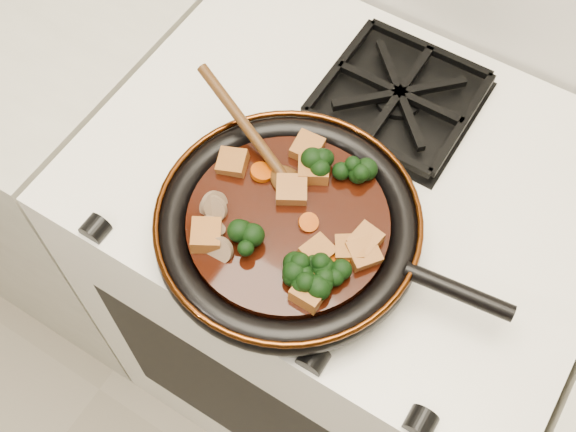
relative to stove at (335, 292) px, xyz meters
The scene contains 32 objects.
stove is the anchor object (origin of this frame).
burner_grate_front 0.48m from the stove, 90.00° to the right, with size 0.23×0.23×0.03m, color black, non-canonical shape.
burner_grate_back 0.48m from the stove, 90.00° to the left, with size 0.23×0.23×0.03m, color black, non-canonical shape.
skillet 0.52m from the stove, 95.26° to the right, with size 0.48×0.36×0.05m.
braising_sauce 0.52m from the stove, 96.00° to the right, with size 0.27×0.27×0.02m, color black.
tofu_cube_0 0.54m from the stove, 63.83° to the right, with size 0.03×0.04×0.02m, color brown.
tofu_cube_1 0.53m from the stove, 106.08° to the right, with size 0.04×0.04×0.02m, color brown.
tofu_cube_2 0.54m from the stove, 135.92° to the right, with size 0.04×0.04×0.02m, color brown.
tofu_cube_3 0.55m from the stove, 58.11° to the right, with size 0.04×0.04×0.02m, color brown.
tofu_cube_4 0.52m from the stove, 137.46° to the right, with size 0.04×0.04×0.02m, color brown.
tofu_cube_5 0.57m from the stove, 111.31° to the right, with size 0.04×0.04×0.02m, color brown.
tofu_cube_6 0.55m from the stove, 76.63° to the right, with size 0.04×0.03×0.02m, color brown.
tofu_cube_7 0.54m from the stove, 56.84° to the right, with size 0.04×0.03×0.02m, color brown.
tofu_cube_8 0.52m from the stove, 110.15° to the right, with size 0.04×0.04×0.02m, color brown.
tofu_cube_9 0.57m from the stove, 74.82° to the right, with size 0.04×0.04×0.02m, color brown.
broccoli_floret_0 0.56m from the stove, 70.41° to the right, with size 0.06×0.06×0.06m, color black, non-canonical shape.
broccoli_floret_1 0.57m from the stove, 101.72° to the right, with size 0.06×0.06×0.06m, color black, non-canonical shape.
broccoli_floret_2 0.52m from the stove, 65.54° to the right, with size 0.06×0.06×0.05m, color black, non-canonical shape.
broccoli_floret_3 0.57m from the stove, 78.05° to the right, with size 0.05×0.05×0.05m, color black, non-canonical shape.
broccoli_floret_4 0.57m from the stove, 72.78° to the right, with size 0.06×0.06×0.06m, color black, non-canonical shape.
broccoli_floret_5 0.56m from the stove, 80.60° to the right, with size 0.06×0.06×0.05m, color black, non-canonical shape.
broccoli_floret_6 0.52m from the stove, 115.15° to the right, with size 0.06×0.06×0.05m, color black, non-canonical shape.
carrot_coin_0 0.57m from the stove, 75.11° to the right, with size 0.03×0.03×0.01m, color #A33A04.
carrot_coin_1 0.55m from the stove, 76.29° to the right, with size 0.03×0.03×0.01m, color #A33A04.
carrot_coin_2 0.54m from the stove, 66.99° to the right, with size 0.03×0.03×0.01m, color #A33A04.
carrot_coin_3 0.53m from the stove, 127.01° to the right, with size 0.03×0.03×0.01m, color #A33A04.
carrot_coin_4 0.53m from the stove, 86.19° to the right, with size 0.03×0.03×0.01m, color #A33A04.
mushroom_slice_0 0.57m from the stove, 112.84° to the right, with size 0.03×0.03×0.01m, color brown.
mushroom_slice_1 0.56m from the stove, 118.50° to the right, with size 0.04×0.04×0.01m, color brown.
mushroom_slice_2 0.56m from the stove, 119.82° to the right, with size 0.04×0.04×0.01m, color brown.
mushroom_slice_3 0.57m from the stove, 105.03° to the right, with size 0.03×0.03×0.01m, color brown.
wooden_spoon 0.54m from the stove, 136.67° to the right, with size 0.13×0.07×0.20m.
Camera 1 is at (0.23, 1.15, 1.78)m, focal length 45.00 mm.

